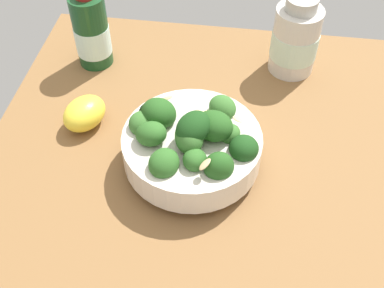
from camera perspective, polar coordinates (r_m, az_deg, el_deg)
The scene contains 5 objects.
ground_plane at distance 67.50cm, azimuth 1.06°, elevation -2.25°, with size 59.37×59.37×4.59cm, color brown.
bowl_of_broccoli at distance 61.07cm, azimuth -0.10°, elevation 0.03°, with size 18.23×17.82×10.37cm.
lemon_wedge at distance 69.51cm, azimuth -12.62°, elevation 3.56°, with size 6.74×5.15×4.29cm, color yellow.
bottle_tall at distance 77.03cm, azimuth 12.11°, elevation 12.02°, with size 7.25×7.25×12.67cm.
bottle_short at distance 78.25cm, azimuth -11.80°, elevation 12.82°, with size 5.54×5.54×13.18cm.
Camera 1 is at (4.78, -42.69, 49.77)cm, focal length 45.03 mm.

